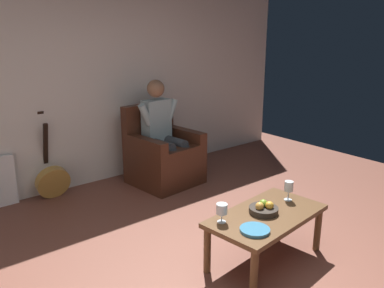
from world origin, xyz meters
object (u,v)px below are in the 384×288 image
person_seated (162,129)px  wine_glass_far (222,210)px  fruit_bowl (264,209)px  wine_glass_near (289,187)px  coffee_table (266,220)px  decorative_dish (255,230)px  armchair (163,157)px  guitar (52,179)px

person_seated → wine_glass_far: size_ratio=8.40×
wine_glass_far → fruit_bowl: size_ratio=0.64×
wine_glass_near → coffee_table: bearing=9.8°
decorative_dish → coffee_table: bearing=-154.7°
armchair → fruit_bowl: 2.07m
wine_glass_near → fruit_bowl: (0.37, 0.04, -0.09)m
person_seated → decorative_dish: size_ratio=5.72×
decorative_dish → wine_glass_near: bearing=-162.8°
person_seated → fruit_bowl: person_seated is taller
person_seated → decorative_dish: (0.68, 2.19, -0.26)m
armchair → wine_glass_near: size_ratio=5.59×
wine_glass_far → guitar: bearing=-77.3°
armchair → guitar: guitar is taller
wine_glass_near → wine_glass_far: bearing=-4.9°
armchair → person_seated: (-0.00, 0.00, 0.37)m
wine_glass_near → decorative_dish: bearing=17.2°
armchair → decorative_dish: size_ratio=4.33×
wine_glass_far → decorative_dish: size_ratio=0.68×
fruit_bowl → decorative_dish: bearing=30.0°
wine_glass_far → decorative_dish: wine_glass_far is taller
coffee_table → wine_glass_near: 0.41m
wine_glass_near → armchair: bearing=-90.5°
person_seated → coffee_table: bearing=74.0°
armchair → person_seated: bearing=90.0°
decorative_dish → person_seated: bearing=-107.2°
coffee_table → guitar: size_ratio=1.08×
person_seated → wine_glass_far: 2.08m
coffee_table → decorative_dish: bearing=25.3°
armchair → fruit_bowl: bearing=73.7°
fruit_bowl → wine_glass_near: bearing=-174.5°
coffee_table → decorative_dish: size_ratio=4.77×
armchair → decorative_dish: (0.68, 2.20, 0.11)m
person_seated → guitar: bearing=-22.8°
guitar → wine_glass_far: guitar is taller
person_seated → fruit_bowl: size_ratio=5.41×
armchair → wine_glass_near: armchair is taller
fruit_bowl → armchair: bearing=-100.8°
guitar → wine_glass_near: guitar is taller
armchair → fruit_bowl: (0.39, 2.03, 0.13)m
person_seated → coffee_table: person_seated is taller
fruit_bowl → decorative_dish: size_ratio=1.06×
person_seated → decorative_dish: 2.31m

